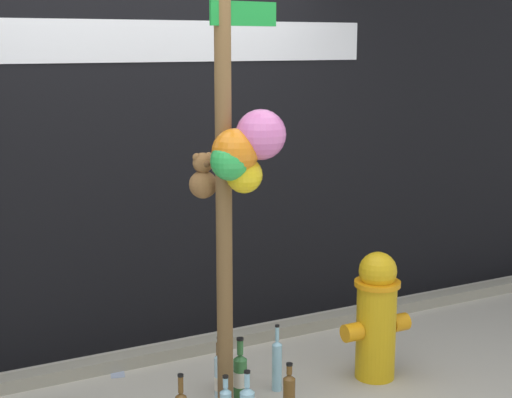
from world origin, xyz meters
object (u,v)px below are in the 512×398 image
object	(u,v)px
bottle_1	(240,378)
bottle_2	(277,364)
bottle_0	(289,391)
bottle_6	(223,363)
memorial_post	(234,127)
bottle_7	(220,378)
fire_hydrant	(376,315)

from	to	relation	value
bottle_1	bottle_2	bearing A→B (deg)	15.36
bottle_0	bottle_6	distance (m)	0.45
memorial_post	bottle_6	world-z (taller)	memorial_post
bottle_2	bottle_7	world-z (taller)	bottle_2
fire_hydrant	bottle_0	distance (m)	0.74
memorial_post	bottle_1	xyz separation A→B (m)	(0.08, 0.11, -1.41)
bottle_0	bottle_2	world-z (taller)	bottle_2
memorial_post	fire_hydrant	bearing A→B (deg)	3.99
bottle_6	bottle_1	bearing A→B (deg)	-89.28
bottle_1	bottle_6	size ratio (longest dim) A/B	0.97
bottle_1	bottle_2	size ratio (longest dim) A/B	1.00
memorial_post	bottle_7	size ratio (longest dim) A/B	6.75
fire_hydrant	bottle_2	xyz separation A→B (m)	(-0.61, 0.12, -0.23)
memorial_post	bottle_6	bearing A→B (deg)	76.09
memorial_post	bottle_1	bearing A→B (deg)	52.81
bottle_2	bottle_6	world-z (taller)	bottle_6
bottle_0	bottle_7	size ratio (longest dim) A/B	0.70
bottle_1	bottle_6	distance (m)	0.22
memorial_post	bottle_7	bearing A→B (deg)	90.83
bottle_7	bottle_2	bearing A→B (deg)	-0.91
bottle_2	bottle_7	xyz separation A→B (m)	(-0.36, 0.01, -0.01)
bottle_0	bottle_1	distance (m)	0.28
fire_hydrant	bottle_7	size ratio (longest dim) A/B	1.99
bottle_2	bottle_7	bearing A→B (deg)	179.09
bottle_2	bottle_6	bearing A→B (deg)	153.33
bottle_2	bottle_6	distance (m)	0.31
bottle_0	bottle_7	bearing A→B (deg)	139.75
memorial_post	bottle_7	world-z (taller)	memorial_post
bottle_2	bottle_1	bearing A→B (deg)	-164.64
fire_hydrant	bottle_7	xyz separation A→B (m)	(-0.97, 0.12, -0.24)
fire_hydrant	bottle_2	bearing A→B (deg)	169.06
bottle_0	bottle_1	xyz separation A→B (m)	(-0.21, 0.17, 0.05)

